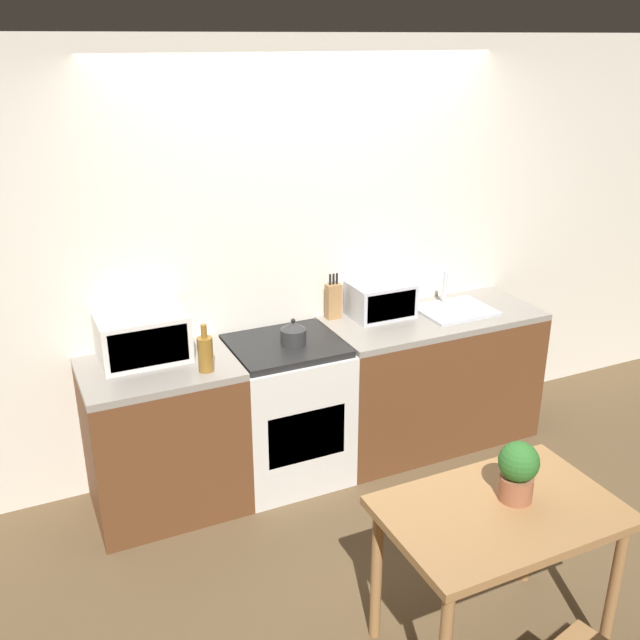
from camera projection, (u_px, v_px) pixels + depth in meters
ground_plane at (383, 526)px, 4.03m from camera, size 16.00×16.00×0.00m
wall_back at (306, 257)px, 4.44m from camera, size 10.00×0.06×2.60m
counter_left_run at (164, 437)px, 4.06m from camera, size 0.84×0.62×0.90m
counter_right_run at (430, 378)px, 4.77m from camera, size 1.41×0.62×0.90m
stove_range at (287, 410)px, 4.36m from camera, size 0.67×0.62×0.90m
kettle at (293, 333)px, 4.15m from camera, size 0.15×0.15×0.16m
microwave at (143, 337)px, 3.93m from camera, size 0.48×0.33×0.27m
bottle at (205, 353)px, 3.80m from camera, size 0.08×0.08×0.27m
knife_block at (333, 301)px, 4.52m from camera, size 0.09×0.06×0.30m
toaster_oven at (381, 300)px, 4.56m from camera, size 0.39×0.28×0.22m
sink_basin at (455, 309)px, 4.66m from camera, size 0.47×0.37×0.24m
dining_table at (499, 528)px, 3.01m from camera, size 0.99×0.65×0.74m
potted_plant at (518, 470)px, 2.98m from camera, size 0.17×0.17×0.27m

